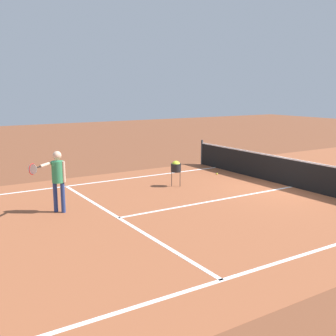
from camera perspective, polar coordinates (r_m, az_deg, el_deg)
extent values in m
plane|color=brown|center=(14.43, 16.77, -2.52)|extent=(60.00, 60.00, 0.00)
cube|color=#9E5433|center=(14.43, 16.77, -2.52)|extent=(10.62, 24.40, 0.00)
cube|color=white|center=(14.46, -12.23, -2.27)|extent=(0.10, 11.89, 0.01)
cube|color=white|center=(7.63, 10.20, -14.25)|extent=(0.10, 11.89, 0.01)
cube|color=white|center=(10.62, -6.87, -6.87)|extent=(8.22, 0.10, 0.01)
cube|color=white|center=(12.26, 6.81, -4.45)|extent=(0.10, 6.40, 0.01)
cylinder|color=#33383D|center=(17.97, 4.73, 2.21)|extent=(0.09, 0.09, 1.07)
cube|color=black|center=(14.34, 16.86, -0.75)|extent=(10.08, 0.02, 0.91)
cube|color=white|center=(14.26, 16.97, 1.14)|extent=(10.08, 0.03, 0.05)
cylinder|color=navy|center=(11.24, -14.36, -4.00)|extent=(0.11, 0.11, 0.81)
cylinder|color=navy|center=(11.34, -15.35, -3.92)|extent=(0.11, 0.11, 0.81)
cylinder|color=#338C59|center=(11.14, -15.03, -0.51)|extent=(0.32, 0.32, 0.57)
sphere|color=beige|center=(11.06, -15.14, 1.71)|extent=(0.22, 0.22, 0.22)
cylinder|color=beige|center=(11.06, -14.26, -0.51)|extent=(0.08, 0.08, 0.55)
cylinder|color=beige|center=(10.94, -16.56, 0.46)|extent=(0.44, 0.45, 0.08)
cylinder|color=black|center=(10.62, -17.61, 0.10)|extent=(0.17, 0.18, 0.03)
torus|color=red|center=(10.42, -18.29, -0.14)|extent=(0.21, 0.22, 0.28)
cylinder|color=silver|center=(10.42, -18.29, -0.14)|extent=(0.18, 0.18, 0.25)
cylinder|color=black|center=(13.77, 1.10, 0.04)|extent=(0.34, 0.34, 0.28)
cylinder|color=black|center=(13.88, 0.51, -1.52)|extent=(0.02, 0.02, 0.50)
cylinder|color=black|center=(13.82, 1.68, -1.58)|extent=(0.02, 0.02, 0.50)
sphere|color=#CCE033|center=(13.75, 1.10, 0.40)|extent=(0.29, 0.29, 0.29)
sphere|color=#CCE033|center=(15.91, 6.81, -0.79)|extent=(0.07, 0.07, 0.07)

